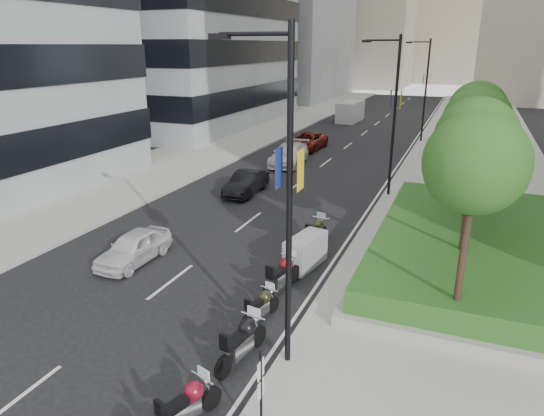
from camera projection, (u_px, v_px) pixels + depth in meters
The scene contains 28 objects.
ground at pixel (138, 349), 14.21m from camera, with size 160.00×160.00×0.00m, color black.
sidewalk_right at pixel (475, 160), 37.31m from camera, with size 10.00×100.00×0.15m, color #9E9B93.
sidewalk_left at pixel (231, 140), 44.80m from camera, with size 8.00×100.00×0.15m, color #9E9B93.
lane_edge at pixel (405, 155), 39.22m from camera, with size 0.12×100.00×0.01m, color silver.
lane_centre at pixel (342, 150), 41.08m from camera, with size 0.12×100.00×0.01m, color silver.
building_grey_far at pixel (273, 3), 79.42m from camera, with size 22.00×26.00×30.00m, color gray.
building_cream_left at pixel (352, 2), 102.97m from camera, with size 26.00×24.00×34.00m, color #B7AD93.
planter at pixel (500, 259), 19.31m from camera, with size 10.00×14.00×0.40m, color #99968F.
hedge at pixel (502, 245), 19.12m from camera, with size 9.40×13.40×0.80m, color #14471A.
tree_0 at pixel (476, 164), 12.95m from camera, with size 2.80×2.80×6.30m.
tree_1 at pixel (476, 139), 16.46m from camera, with size 2.80×2.80×6.30m.
tree_2 at pixel (477, 122), 19.98m from camera, with size 2.80×2.80×6.30m.
tree_3 at pixel (477, 111), 23.49m from camera, with size 2.80×2.80×6.30m.
lamp_post_0 at pixel (284, 189), 11.99m from camera, with size 2.34×0.45×9.00m.
lamp_post_1 at pixel (392, 109), 26.91m from camera, with size 2.34×0.45×9.00m.
lamp_post_2 at pixel (424, 85), 42.71m from camera, with size 2.34×0.45×9.00m.
parking_sign at pixel (261, 393), 10.27m from camera, with size 0.06×0.32×2.50m.
motorcycle_1 at pixel (187, 405), 11.16m from camera, with size 0.93×2.09×1.08m.
motorcycle_2 at pixel (242, 341), 13.50m from camera, with size 0.79×2.36×1.18m.
motorcycle_3 at pixel (261, 306), 15.50m from camera, with size 0.73×1.94×0.98m.
motorcycle_4 at pixel (282, 275), 17.37m from camera, with size 0.81×2.39×1.20m.
motorcycle_5 at pixel (306, 252), 19.25m from camera, with size 1.26×2.29×1.31m.
motorcycle_6 at pixel (316, 232), 21.35m from camera, with size 0.78×2.33×1.16m.
car_a at pixel (134, 247), 19.70m from camera, with size 1.51×3.75×1.28m, color white.
car_b at pixel (246, 183), 28.77m from camera, with size 1.42×4.08×1.34m, color black.
car_c at pixel (289, 154), 35.93m from camera, with size 2.13×5.25×1.52m, color silver.
car_d at pixel (307, 141), 40.96m from camera, with size 2.36×5.11×1.42m, color maroon.
delivery_van at pixel (350, 112), 55.89m from camera, with size 2.24×5.43×2.25m.
Camera 1 is at (8.21, -9.77, 8.46)m, focal length 32.00 mm.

